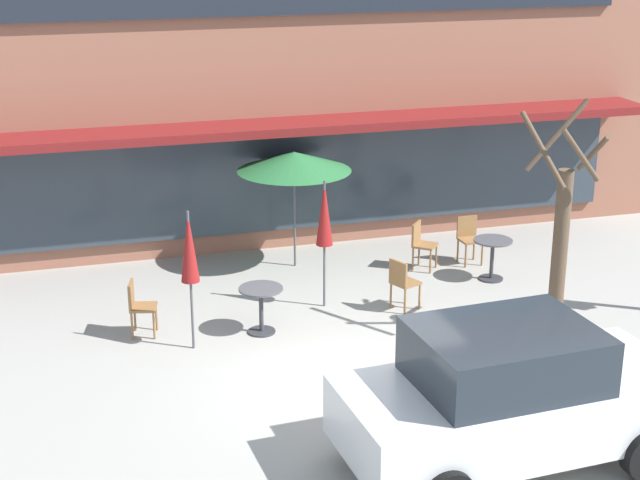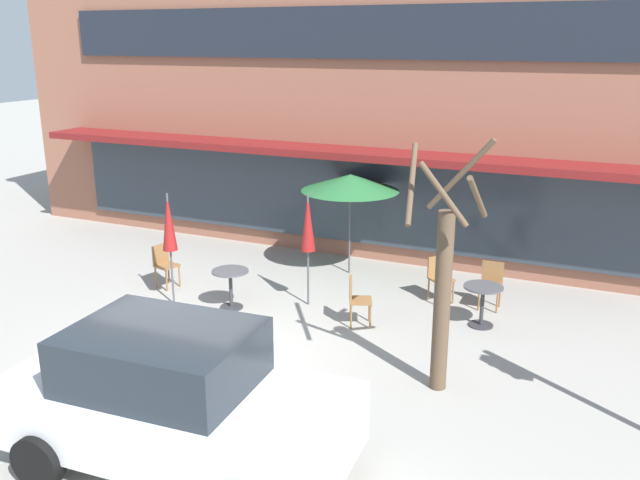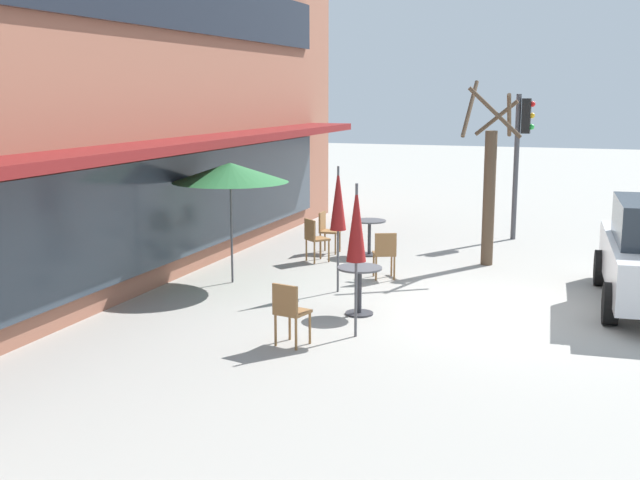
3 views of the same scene
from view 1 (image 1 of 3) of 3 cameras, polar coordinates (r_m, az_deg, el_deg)
name	(u,v)px [view 1 (image 1 of 3)]	position (r m, az deg, el deg)	size (l,w,h in m)	color
ground_plane	(349,384)	(14.04, 1.68, -8.37)	(80.00, 80.00, 0.00)	#9E9B93
building_facade	(213,44)	(22.36, -6.24, 11.29)	(18.57, 9.10, 7.05)	#935B47
cafe_table_near_wall	(492,253)	(17.90, 10.00, -0.72)	(0.70, 0.70, 0.76)	#333338
cafe_table_streetside	(261,302)	(15.46, -3.45, -3.64)	(0.70, 0.70, 0.76)	#333338
patio_umbrella_green_folded	(324,214)	(16.09, 0.26, 1.51)	(0.28, 0.28, 2.20)	#4C4C51
patio_umbrella_cream_folded	(189,248)	(14.62, -7.62, -0.45)	(0.28, 0.28, 2.20)	#4C4C51
patio_umbrella_corner_open	(294,161)	(17.88, -1.52, 4.59)	(2.10, 2.10, 2.20)	#4C4C51
cafe_chair_0	(421,242)	(18.25, 5.91, -0.11)	(0.56, 0.56, 0.89)	olive
cafe_chair_1	(469,236)	(18.69, 8.65, 0.23)	(0.41, 0.41, 0.89)	olive
cafe_chair_2	(402,281)	(16.35, 4.81, -2.37)	(0.52, 0.52, 0.89)	olive
cafe_chair_3	(138,304)	(15.61, -10.52, -3.68)	(0.48, 0.48, 0.89)	olive
parked_sedan	(510,395)	(12.06, 11.02, -8.86)	(4.30, 2.20, 1.76)	silver
street_tree	(560,237)	(15.40, 13.82, 0.15)	(1.18, 1.18, 3.67)	brown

